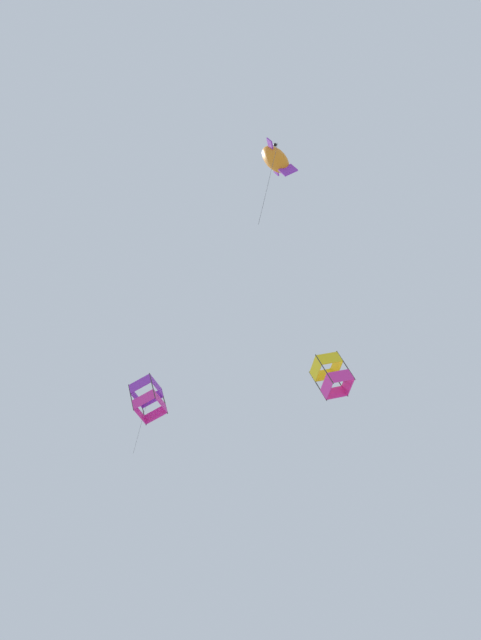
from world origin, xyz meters
name	(u,v)px	position (x,y,z in m)	size (l,w,h in m)	color
kite_fish_near_right	(276,159)	(8.01, 0.26, 38.25)	(2.30, 1.80, 5.18)	orange
kite_box_far_centre	(332,376)	(2.10, 3.53, 31.82)	(1.12, 1.65, 1.93)	yellow
kite_box_highest	(148,399)	(-8.81, -3.84, 39.24)	(2.29, 2.43, 5.12)	purple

